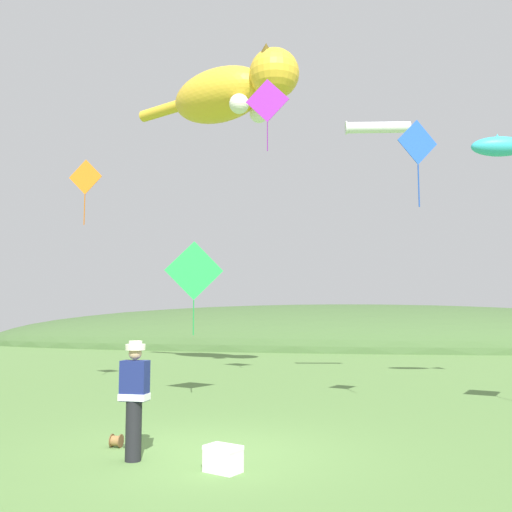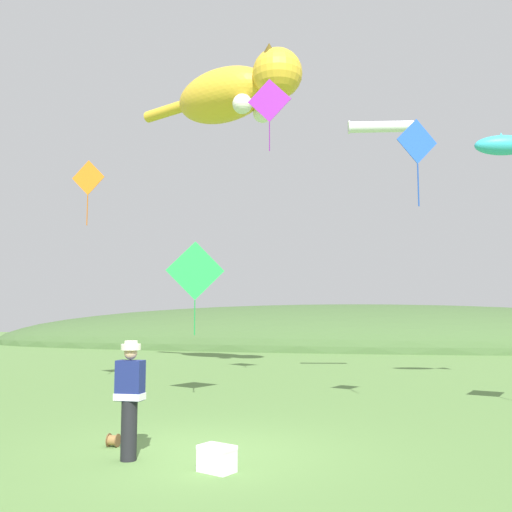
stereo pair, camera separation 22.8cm
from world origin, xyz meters
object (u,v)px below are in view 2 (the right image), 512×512
kite_spool (113,440)px  kite_diamond_orange (88,178)px  kite_giant_cat (234,93)px  kite_tube_streamer (380,127)px  festival_attendant (130,395)px  kite_fish_windsock (512,145)px  kite_diamond_violet (269,101)px  kite_diamond_green (195,271)px  picnic_cooler (217,459)px  kite_diamond_blue (417,142)px

kite_spool → kite_diamond_orange: (-3.98, 6.06, 6.08)m
kite_spool → kite_giant_cat: bearing=94.6°
kite_giant_cat → kite_tube_streamer: bearing=-18.3°
festival_attendant → kite_tube_streamer: bearing=69.4°
kite_fish_windsock → kite_diamond_violet: kite_diamond_violet is taller
kite_diamond_violet → kite_diamond_green: (-1.51, -2.39, -5.36)m
kite_spool → kite_diamond_violet: 11.43m
festival_attendant → picnic_cooler: (1.47, -0.32, -0.77)m
kite_giant_cat → kite_diamond_blue: bearing=-52.9°
kite_diamond_green → kite_diamond_orange: kite_diamond_orange is taller
kite_fish_windsock → kite_diamond_green: bearing=-157.2°
kite_fish_windsock → kite_diamond_blue: (-3.08, -5.59, -1.42)m
kite_spool → kite_tube_streamer: kite_tube_streamer is taller
festival_attendant → kite_giant_cat: (-1.52, 11.94, 9.61)m
picnic_cooler → kite_diamond_blue: 7.66m
kite_spool → kite_giant_cat: kite_giant_cat is taller
kite_diamond_orange → kite_giant_cat: bearing=58.9°
kite_giant_cat → kite_diamond_blue: 11.16m
picnic_cooler → kite_tube_streamer: 13.45m
kite_diamond_blue → kite_tube_streamer: bearing=96.6°
kite_diamond_orange → festival_attendant: bearing=-56.0°
kite_diamond_blue → kite_diamond_orange: kite_diamond_orange is taller
kite_diamond_orange → picnic_cooler: bearing=-49.7°
kite_diamond_orange → kite_fish_windsock: bearing=12.2°
kite_spool → kite_tube_streamer: size_ratio=0.10×
kite_tube_streamer → picnic_cooler: bearing=-102.7°
kite_giant_cat → kite_diamond_blue: size_ratio=3.85×
picnic_cooler → kite_diamond_violet: 12.10m
festival_attendant → kite_giant_cat: kite_giant_cat is taller
kite_diamond_green → kite_diamond_blue: size_ratio=1.30×
kite_fish_windsock → kite_giant_cat: bearing=165.0°
picnic_cooler → kite_diamond_violet: kite_diamond_violet is taller
picnic_cooler → kite_diamond_blue: bearing=53.8°
picnic_cooler → kite_diamond_orange: 11.14m
kite_diamond_green → festival_attendant: bearing=-80.9°
kite_giant_cat → kite_diamond_violet: bearing=-60.5°
kite_fish_windsock → kite_diamond_blue: 6.53m
kite_diamond_violet → kite_diamond_orange: bearing=-164.5°
festival_attendant → kite_spool: festival_attendant is taller
kite_fish_windsock → kite_diamond_green: kite_fish_windsock is taller
festival_attendant → picnic_cooler: festival_attendant is taller
kite_tube_streamer → kite_diamond_violet: size_ratio=0.94×
kite_spool → kite_tube_streamer: (4.46, 9.40, 8.14)m
festival_attendant → picnic_cooler: size_ratio=3.06×
picnic_cooler → kite_diamond_blue: kite_diamond_blue is taller
festival_attendant → kite_diamond_blue: (4.56, 3.90, 4.82)m
kite_tube_streamer → kite_spool: bearing=-115.4°
kite_spool → festival_attendant: bearing=-50.8°
kite_diamond_green → kite_diamond_orange: bearing=165.3°
kite_tube_streamer → kite_diamond_green: kite_tube_streamer is taller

